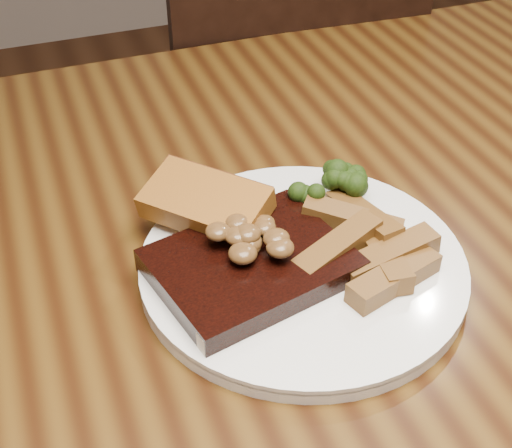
{
  "coord_description": "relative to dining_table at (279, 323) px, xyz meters",
  "views": [
    {
      "loc": [
        -0.19,
        -0.46,
        1.18
      ],
      "look_at": [
        -0.02,
        0.01,
        0.78
      ],
      "focal_mm": 50.0,
      "sensor_mm": 36.0,
      "label": 1
    }
  ],
  "objects": [
    {
      "name": "mushroom_pile",
      "position": [
        -0.04,
        -0.02,
        0.14
      ],
      "size": [
        0.07,
        0.07,
        0.03
      ],
      "primitive_type": null,
      "color": "brown",
      "rests_on": "steak"
    },
    {
      "name": "steak",
      "position": [
        -0.04,
        -0.03,
        0.12
      ],
      "size": [
        0.18,
        0.16,
        0.02
      ],
      "primitive_type": "cube",
      "rotation": [
        0.0,
        0.0,
        0.22
      ],
      "color": "black",
      "rests_on": "plate"
    },
    {
      "name": "plate",
      "position": [
        0.01,
        -0.03,
        0.1
      ],
      "size": [
        0.34,
        0.34,
        0.01
      ],
      "primitive_type": "cylinder",
      "rotation": [
        0.0,
        0.0,
        0.18
      ],
      "color": "white",
      "rests_on": "dining_table"
    },
    {
      "name": "potato_wedges",
      "position": [
        0.07,
        -0.04,
        0.12
      ],
      "size": [
        0.12,
        0.12,
        0.02
      ],
      "primitive_type": null,
      "color": "brown",
      "rests_on": "plate"
    },
    {
      "name": "chair_far",
      "position": [
        0.23,
        0.58,
        -0.19
      ],
      "size": [
        0.42,
        0.42,
        0.85
      ],
      "rotation": [
        0.0,
        0.0,
        3.08
      ],
      "color": "black",
      "rests_on": "ground"
    },
    {
      "name": "garlic_bread",
      "position": [
        -0.06,
        0.04,
        0.12
      ],
      "size": [
        0.12,
        0.12,
        0.02
      ],
      "primitive_type": "cube",
      "rotation": [
        0.0,
        0.0,
        -0.84
      ],
      "color": "#99571B",
      "rests_on": "plate"
    },
    {
      "name": "steak_bone",
      "position": [
        -0.04,
        -0.09,
        0.11
      ],
      "size": [
        0.14,
        0.04,
        0.02
      ],
      "primitive_type": "cube",
      "rotation": [
        0.0,
        0.0,
        0.22
      ],
      "color": "beige",
      "rests_on": "plate"
    },
    {
      "name": "dining_table",
      "position": [
        0.0,
        0.0,
        0.0
      ],
      "size": [
        1.6,
        0.9,
        0.75
      ],
      "color": "#442B0D",
      "rests_on": "ground"
    },
    {
      "name": "broccoli_cluster",
      "position": [
        0.06,
        0.03,
        0.12
      ],
      "size": [
        0.06,
        0.06,
        0.04
      ],
      "primitive_type": null,
      "color": "#1F310B",
      "rests_on": "plate"
    }
  ]
}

